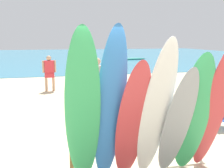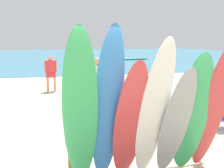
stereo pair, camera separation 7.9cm
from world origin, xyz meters
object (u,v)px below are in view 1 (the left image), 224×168
(surfboard_red_2, at_px, (132,124))
(surfboard_white_3, at_px, (156,114))
(beachgoer_midbeach, at_px, (49,71))
(surfboard_red_6, at_px, (214,110))
(beachgoer_by_water, at_px, (97,80))
(beach_chair_red, at_px, (185,103))
(surfboard_grey_4, at_px, (177,124))
(surfboard_green_5, at_px, (193,116))
(beach_chair_blue, at_px, (224,113))
(surfboard_green_0, at_px, (83,115))
(surfboard_blue_1, at_px, (110,111))
(beach_chair_striped, at_px, (223,100))
(distant_boat, at_px, (133,59))
(surfboard_rack, at_px, (140,141))

(surfboard_red_2, height_order, surfboard_white_3, surfboard_white_3)
(surfboard_red_2, distance_m, beachgoer_midbeach, 8.07)
(surfboard_white_3, bearing_deg, surfboard_red_6, -2.93)
(beachgoer_by_water, distance_m, beach_chair_red, 2.84)
(surfboard_red_2, relative_size, surfboard_grey_4, 1.06)
(surfboard_green_5, height_order, beachgoer_by_water, surfboard_green_5)
(surfboard_red_6, xyz_separation_m, beach_chair_blue, (1.71, 1.94, -0.75))
(surfboard_green_0, height_order, beach_chair_blue, surfboard_green_0)
(surfboard_blue_1, height_order, beach_chair_red, surfboard_blue_1)
(surfboard_red_2, xyz_separation_m, beach_chair_striped, (3.99, 3.12, -0.61))
(surfboard_red_2, relative_size, distant_boat, 0.69)
(surfboard_green_0, relative_size, beach_chair_striped, 3.22)
(surfboard_red_2, bearing_deg, distant_boat, 68.01)
(surfboard_green_0, xyz_separation_m, surfboard_grey_4, (1.52, 0.03, -0.28))
(surfboard_red_2, xyz_separation_m, beach_chair_red, (2.67, 3.11, -0.62))
(surfboard_grey_4, bearing_deg, distant_boat, 68.06)
(beach_chair_red, distance_m, beach_chair_blue, 1.27)
(surfboard_grey_4, relative_size, distant_boat, 0.66)
(surfboard_grey_4, bearing_deg, surfboard_green_5, 3.38)
(surfboard_red_6, height_order, beach_chair_blue, surfboard_red_6)
(beach_chair_striped, bearing_deg, surfboard_rack, -134.25)
(surfboard_green_0, xyz_separation_m, beachgoer_midbeach, (-0.61, 8.00, -0.34))
(surfboard_white_3, distance_m, distant_boat, 24.28)
(surfboard_blue_1, xyz_separation_m, distant_boat, (7.81, 23.14, -1.17))
(beachgoer_by_water, height_order, beach_chair_striped, beachgoer_by_water)
(beach_chair_striped, bearing_deg, surfboard_white_3, -127.61)
(beachgoer_by_water, bearing_deg, surfboard_blue_1, -28.41)
(surfboard_green_5, bearing_deg, surfboard_green_0, -172.01)
(surfboard_green_5, bearing_deg, surfboard_white_3, -168.38)
(surfboard_white_3, bearing_deg, beach_chair_red, 48.77)
(surfboard_green_0, height_order, distant_boat, surfboard_green_0)
(surfboard_red_2, distance_m, surfboard_grey_4, 0.75)
(beach_chair_blue, bearing_deg, beachgoer_by_water, 126.56)
(surfboard_blue_1, distance_m, distant_boat, 24.45)
(surfboard_white_3, bearing_deg, surfboard_blue_1, 170.36)
(surfboard_grey_4, relative_size, beach_chair_striped, 2.50)
(surfboard_red_2, bearing_deg, surfboard_grey_4, -6.39)
(surfboard_green_5, relative_size, beach_chair_striped, 2.72)
(beach_chair_red, bearing_deg, distant_boat, 74.77)
(distant_boat, bearing_deg, beach_chair_striped, -99.81)
(beachgoer_midbeach, distance_m, beach_chair_striped, 7.24)
(surfboard_green_5, relative_size, surfboard_red_6, 0.91)
(surfboard_blue_1, bearing_deg, surfboard_green_0, -176.62)
(surfboard_red_2, bearing_deg, beachgoer_midbeach, 95.73)
(surfboard_red_2, distance_m, distant_boat, 24.34)
(surfboard_rack, distance_m, surfboard_grey_4, 0.91)
(surfboard_blue_1, xyz_separation_m, beach_chair_blue, (3.49, 1.93, -0.85))
(surfboard_white_3, relative_size, distant_boat, 0.79)
(surfboard_rack, distance_m, surfboard_blue_1, 1.23)
(surfboard_green_5, height_order, distant_boat, surfboard_green_5)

